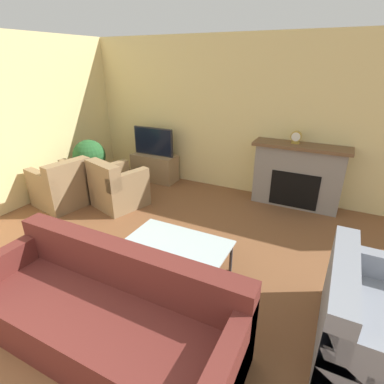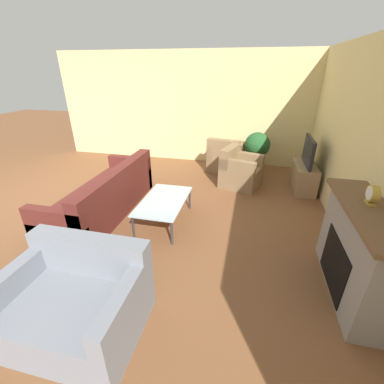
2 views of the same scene
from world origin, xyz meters
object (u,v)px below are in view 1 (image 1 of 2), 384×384
couch_loveseat (377,327)px  potted_plant (90,157)px  couch_sectional (107,316)px  armchair_accent (118,189)px  mantel_clock (296,137)px  coffee_table (177,245)px  armchair_by_window (62,188)px  tv (153,141)px

couch_loveseat → potted_plant: size_ratio=1.27×
couch_sectional → armchair_accent: same height
mantel_clock → coffee_table: bearing=-107.8°
armchair_by_window → coffee_table: bearing=85.5°
armchair_by_window → armchair_accent: bearing=124.6°
coffee_table → mantel_clock: size_ratio=5.84×
couch_loveseat → coffee_table: bearing=84.2°
potted_plant → mantel_clock: bearing=17.2°
armchair_by_window → armchair_accent: size_ratio=0.99×
armchair_by_window → couch_sectional: bearing=65.3°
coffee_table → potted_plant: (-2.63, 1.41, 0.28)m
potted_plant → armchair_by_window: bearing=-88.5°
couch_sectional → coffee_table: 1.09m
tv → armchair_accent: (0.11, -1.30, -0.50)m
armchair_by_window → tv: bearing=166.5°
coffee_table → potted_plant: potted_plant is taller
armchair_accent → potted_plant: 1.00m
armchair_by_window → coffee_table: 2.71m
tv → couch_sectional: 3.93m
mantel_clock → couch_sectional: bearing=-103.8°
tv → couch_sectional: (1.78, -3.47, -0.52)m
tv → potted_plant: (-0.77, -0.97, -0.16)m
tv → armchair_by_window: 1.91m
armchair_accent → potted_plant: bearing=-3.5°
armchair_by_window → mantel_clock: 3.94m
couch_sectional → couch_loveseat: (2.05, 0.89, 0.00)m
tv → mantel_clock: bearing=2.0°
armchair_accent → coffee_table: (1.75, -1.08, 0.07)m
couch_sectional → tv: bearing=117.2°
couch_sectional → armchair_accent: bearing=127.6°
potted_plant → armchair_accent: bearing=-20.3°
coffee_table → armchair_accent: bearing=148.3°
armchair_accent → potted_plant: potted_plant is taller
tv → coffee_table: bearing=-51.9°
armchair_by_window → armchair_accent: same height
couch_loveseat → armchair_by_window: size_ratio=1.36×
armchair_accent → potted_plant: size_ratio=0.95×
armchair_accent → mantel_clock: size_ratio=4.59×
tv → potted_plant: bearing=-128.3°
couch_sectional → mantel_clock: (0.88, 3.56, 0.87)m
potted_plant → couch_sectional: bearing=-44.4°
couch_sectional → armchair_by_window: bearing=144.8°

